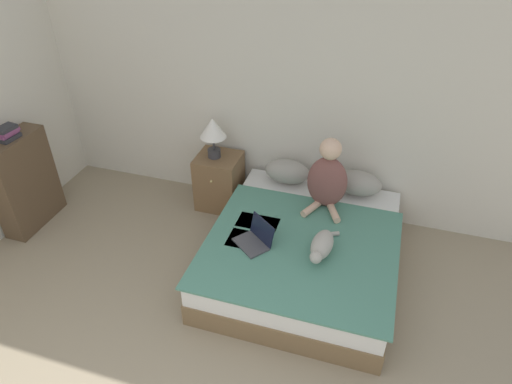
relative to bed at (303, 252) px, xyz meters
name	(u,v)px	position (x,y,z in m)	size (l,w,h in m)	color
wall_back	(273,98)	(-0.61, 1.05, 1.06)	(6.08, 0.05, 2.55)	beige
bed	(303,252)	(0.00, 0.00, 0.00)	(1.72, 1.96, 0.44)	brown
pillow_near	(287,171)	(-0.38, 0.81, 0.35)	(0.49, 0.30, 0.25)	gray
pillow_far	(358,183)	(0.38, 0.81, 0.35)	(0.49, 0.30, 0.25)	gray
person_sitting	(327,178)	(0.10, 0.50, 0.55)	(0.40, 0.39, 0.76)	brown
cat_tabby	(322,246)	(0.19, -0.22, 0.32)	(0.23, 0.56, 0.18)	#A8A399
laptop_open	(255,239)	(-0.41, -0.26, 0.27)	(0.41, 0.40, 0.22)	#424247
nightstand	(219,181)	(-1.15, 0.76, 0.10)	(0.48, 0.46, 0.64)	brown
table_lamp	(213,130)	(-1.19, 0.75, 0.75)	(0.29, 0.29, 0.46)	#38383D
bookshelf	(24,182)	(-2.99, -0.15, 0.30)	(0.26, 0.71, 1.04)	brown
book_stack_top	(7,133)	(-3.00, -0.15, 0.89)	(0.18, 0.22, 0.14)	#2D2D33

